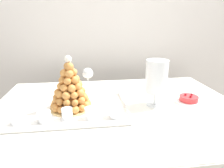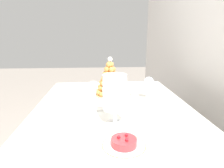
% 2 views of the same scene
% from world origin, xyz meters
% --- Properties ---
extents(buffet_table, '(1.40, 1.00, 0.73)m').
position_xyz_m(buffet_table, '(0.00, 0.00, 0.64)').
color(buffet_table, brown).
rests_on(buffet_table, ground_plane).
extents(serving_tray, '(0.61, 0.38, 0.02)m').
position_xyz_m(serving_tray, '(-0.26, -0.03, 0.74)').
color(serving_tray, white).
rests_on(serving_tray, buffet_table).
extents(croquembouche, '(0.22, 0.22, 0.29)m').
position_xyz_m(croquembouche, '(-0.26, -0.01, 0.85)').
color(croquembouche, tan).
rests_on(croquembouche, serving_tray).
extents(dessert_cup_left, '(0.06, 0.06, 0.05)m').
position_xyz_m(dessert_cup_left, '(-0.50, -0.14, 0.76)').
color(dessert_cup_left, silver).
rests_on(dessert_cup_left, serving_tray).
extents(dessert_cup_mid_left, '(0.06, 0.06, 0.05)m').
position_xyz_m(dessert_cup_mid_left, '(-0.37, -0.14, 0.76)').
color(dessert_cup_mid_left, silver).
rests_on(dessert_cup_mid_left, serving_tray).
extents(dessert_cup_centre, '(0.05, 0.05, 0.05)m').
position_xyz_m(dessert_cup_centre, '(-0.27, -0.13, 0.77)').
color(dessert_cup_centre, silver).
rests_on(dessert_cup_centre, serving_tray).
extents(dessert_cup_mid_right, '(0.06, 0.06, 0.06)m').
position_xyz_m(dessert_cup_mid_right, '(-0.16, -0.14, 0.77)').
color(dessert_cup_mid_right, silver).
rests_on(dessert_cup_mid_right, serving_tray).
extents(dessert_cup_right, '(0.06, 0.06, 0.06)m').
position_xyz_m(dessert_cup_right, '(-0.03, -0.14, 0.77)').
color(dessert_cup_right, silver).
rests_on(dessert_cup_right, serving_tray).
extents(macaron_goblet, '(0.12, 0.12, 0.27)m').
position_xyz_m(macaron_goblet, '(0.21, -0.01, 0.90)').
color(macaron_goblet, white).
rests_on(macaron_goblet, buffet_table).
extents(fruit_tart_plate, '(0.19, 0.19, 0.05)m').
position_xyz_m(fruit_tart_plate, '(0.43, 0.01, 0.75)').
color(fruit_tart_plate, white).
rests_on(fruit_tart_plate, buffet_table).
extents(wine_glass, '(0.07, 0.07, 0.16)m').
position_xyz_m(wine_glass, '(-0.16, 0.26, 0.86)').
color(wine_glass, silver).
rests_on(wine_glass, buffet_table).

